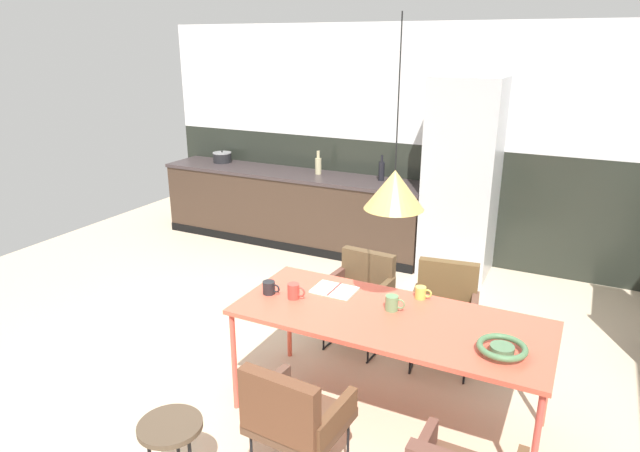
{
  "coord_description": "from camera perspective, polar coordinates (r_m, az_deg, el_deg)",
  "views": [
    {
      "loc": [
        1.74,
        -2.97,
        2.4
      ],
      "look_at": [
        -0.23,
        0.95,
        0.93
      ],
      "focal_mm": 31.04,
      "sensor_mm": 36.0,
      "label": 1
    }
  ],
  "objects": [
    {
      "name": "ground_plane",
      "position": [
        4.2,
        -3.16,
        -16.35
      ],
      "size": [
        8.63,
        8.63,
        0.0
      ],
      "primitive_type": "plane",
      "color": "#C9B192"
    },
    {
      "name": "back_wall_splashback_dark",
      "position": [
        6.52,
        10.17,
        2.68
      ],
      "size": [
        6.64,
        0.12,
        1.3
      ],
      "primitive_type": "cube",
      "color": "black",
      "rests_on": "ground"
    },
    {
      "name": "back_wall_panel_upper",
      "position": [
        6.3,
        10.86,
        14.12
      ],
      "size": [
        6.64,
        0.12,
        1.3
      ],
      "primitive_type": "cube",
      "color": "silver",
      "rests_on": "back_wall_splashback_dark"
    },
    {
      "name": "kitchen_counter",
      "position": [
        6.82,
        -2.96,
        1.89
      ],
      "size": [
        3.37,
        0.63,
        0.89
      ],
      "color": "#39291F",
      "rests_on": "ground"
    },
    {
      "name": "refrigerator_column",
      "position": [
        5.96,
        14.38,
        4.74
      ],
      "size": [
        0.71,
        0.6,
        2.07
      ],
      "primitive_type": "cube",
      "color": "#ADAFB2",
      "rests_on": "ground"
    },
    {
      "name": "dining_table",
      "position": [
        3.58,
        7.18,
        -9.77
      ],
      "size": [
        1.98,
        0.82,
        0.75
      ],
      "color": "#DC523D",
      "rests_on": "ground"
    },
    {
      "name": "armchair_head_of_table",
      "position": [
        4.53,
        4.26,
        -6.24
      ],
      "size": [
        0.52,
        0.5,
        0.77
      ],
      "rotation": [
        0.0,
        0.0,
        3.08
      ],
      "color": "brown",
      "rests_on": "ground"
    },
    {
      "name": "armchair_far_side",
      "position": [
        3.11,
        -2.88,
        -18.76
      ],
      "size": [
        0.52,
        0.5,
        0.81
      ],
      "rotation": [
        0.0,
        0.0,
        -0.07
      ],
      "color": "brown",
      "rests_on": "ground"
    },
    {
      "name": "armchair_corner_seat",
      "position": [
        4.38,
        12.75,
        -7.71
      ],
      "size": [
        0.54,
        0.53,
        0.79
      ],
      "rotation": [
        0.0,
        0.0,
        3.28
      ],
      "color": "brown",
      "rests_on": "ground"
    },
    {
      "name": "fruit_bowl",
      "position": [
        3.28,
        18.27,
        -11.84
      ],
      "size": [
        0.28,
        0.28,
        0.06
      ],
      "color": "#4C704C",
      "rests_on": "dining_table"
    },
    {
      "name": "open_book",
      "position": [
        3.86,
        1.49,
        -6.6
      ],
      "size": [
        0.29,
        0.22,
        0.02
      ],
      "color": "white",
      "rests_on": "dining_table"
    },
    {
      "name": "mug_dark_espresso",
      "position": [
        3.74,
        -2.69,
        -6.72
      ],
      "size": [
        0.13,
        0.08,
        0.11
      ],
      "color": "#B23D33",
      "rests_on": "dining_table"
    },
    {
      "name": "mug_glass_clear",
      "position": [
        3.8,
        10.38,
        -6.78
      ],
      "size": [
        0.11,
        0.07,
        0.08
      ],
      "color": "gold",
      "rests_on": "dining_table"
    },
    {
      "name": "mug_tall_blue",
      "position": [
        3.82,
        -5.25,
        -6.34
      ],
      "size": [
        0.13,
        0.09,
        0.09
      ],
      "color": "black",
      "rests_on": "dining_table"
    },
    {
      "name": "mug_short_terracotta",
      "position": [
        3.61,
        7.47,
        -7.89
      ],
      "size": [
        0.13,
        0.09,
        0.1
      ],
      "color": "#5B8456",
      "rests_on": "dining_table"
    },
    {
      "name": "cooking_pot",
      "position": [
        7.36,
        -10.04,
        6.99
      ],
      "size": [
        0.24,
        0.24,
        0.16
      ],
      "color": "black",
      "rests_on": "kitchen_counter"
    },
    {
      "name": "bottle_oil_tall",
      "position": [
        6.59,
        -0.18,
        6.31
      ],
      "size": [
        0.07,
        0.07,
        0.28
      ],
      "color": "tan",
      "rests_on": "kitchen_counter"
    },
    {
      "name": "bottle_wine_green",
      "position": [
        6.32,
        6.36,
        5.71
      ],
      "size": [
        0.07,
        0.07,
        0.29
      ],
      "color": "black",
      "rests_on": "kitchen_counter"
    },
    {
      "name": "side_stool",
      "position": [
        3.24,
        -15.16,
        -19.72
      ],
      "size": [
        0.35,
        0.35,
        0.48
      ],
      "color": "#4C3D2D",
      "rests_on": "ground"
    },
    {
      "name": "pendant_lamp_over_table_near",
      "position": [
        3.24,
        7.68,
        3.76
      ],
      "size": [
        0.36,
        0.36,
        1.09
      ],
      "color": "black"
    }
  ]
}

